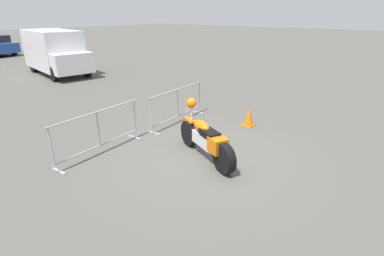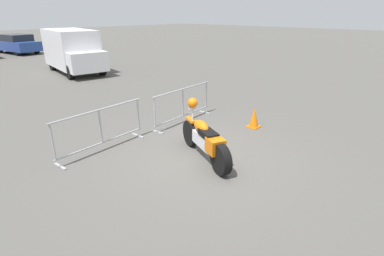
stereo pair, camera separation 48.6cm
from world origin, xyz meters
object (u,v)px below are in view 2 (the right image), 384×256
at_px(delivery_van, 73,50).
at_px(parked_car_blue, 17,44).
at_px(motorcycle, 205,139).
at_px(traffic_cone, 254,118).
at_px(crowd_barrier_near, 101,129).
at_px(crowd_barrier_far, 183,105).

bearing_deg(delivery_van, parked_car_blue, -174.78).
height_order(motorcycle, traffic_cone, motorcycle).
height_order(crowd_barrier_near, crowd_barrier_far, same).
relative_size(crowd_barrier_far, delivery_van, 0.48).
height_order(delivery_van, parked_car_blue, delivery_van).
distance_m(crowd_barrier_near, parked_car_blue, 22.08).
distance_m(crowd_barrier_far, traffic_cone, 2.19).
bearing_deg(parked_car_blue, crowd_barrier_near, 158.47).
bearing_deg(crowd_barrier_far, parked_car_blue, 83.96).
distance_m(motorcycle, crowd_barrier_near, 2.55).
bearing_deg(delivery_van, motorcycle, -5.10).
distance_m(crowd_barrier_near, traffic_cone, 4.38).
xyz_separation_m(crowd_barrier_far, traffic_cone, (1.12, -1.86, -0.27)).
relative_size(crowd_barrier_near, parked_car_blue, 0.54).
bearing_deg(traffic_cone, delivery_van, 87.68).
xyz_separation_m(crowd_barrier_far, parked_car_blue, (2.27, 21.48, 0.21)).
xyz_separation_m(motorcycle, crowd_barrier_far, (1.42, 2.13, 0.07)).
relative_size(motorcycle, crowd_barrier_far, 0.86).
relative_size(crowd_barrier_near, traffic_cone, 4.27).
bearing_deg(crowd_barrier_far, traffic_cone, -58.92).
bearing_deg(motorcycle, crowd_barrier_far, -10.31).
distance_m(crowd_barrier_near, delivery_van, 11.26).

